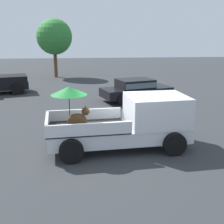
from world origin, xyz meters
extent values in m
plane|color=#2D3033|center=(0.00, 0.00, 0.00)|extent=(80.00, 80.00, 0.00)
cylinder|color=black|center=(1.66, 1.12, 0.40)|extent=(0.82, 0.35, 0.80)
cylinder|color=black|center=(1.83, -0.83, 0.40)|extent=(0.82, 0.35, 0.80)
cylinder|color=black|center=(-1.83, 0.83, 0.40)|extent=(0.82, 0.35, 0.80)
cylinder|color=black|center=(-1.66, -1.12, 0.40)|extent=(0.82, 0.35, 0.80)
cube|color=silver|center=(0.00, 0.00, 0.57)|extent=(5.13, 2.21, 0.50)
cube|color=silver|center=(1.40, 0.12, 1.36)|extent=(2.25, 2.03, 1.08)
cube|color=#4C606B|center=(2.39, 0.20, 1.56)|extent=(0.20, 1.72, 0.64)
cube|color=black|center=(-1.15, -0.10, 0.85)|extent=(2.94, 2.07, 0.06)
cube|color=silver|center=(-1.22, 0.82, 1.08)|extent=(2.80, 0.33, 0.40)
cube|color=silver|center=(-1.07, -1.01, 1.08)|extent=(2.80, 0.33, 0.40)
cube|color=silver|center=(-2.49, -0.21, 1.08)|extent=(0.25, 1.84, 0.40)
ellipsoid|color=#472D19|center=(-1.47, -0.20, 1.14)|extent=(0.70, 0.38, 0.52)
sphere|color=#472D19|center=(-1.17, -0.18, 1.46)|extent=(0.30, 0.30, 0.28)
cone|color=#472D19|center=(-1.18, -0.10, 1.60)|extent=(0.10, 0.10, 0.12)
cone|color=#472D19|center=(-1.16, -0.26, 1.60)|extent=(0.10, 0.10, 0.12)
cylinder|color=black|center=(-1.72, -0.15, 1.48)|extent=(0.03, 0.03, 1.21)
cone|color=#19722D|center=(-1.72, -0.15, 2.19)|extent=(1.33, 1.33, 0.28)
cylinder|color=black|center=(-5.70, 10.20, 0.38)|extent=(0.80, 0.45, 0.76)
cylinder|color=black|center=(-6.18, 12.04, 0.38)|extent=(0.80, 0.45, 0.76)
cube|color=black|center=(-6.52, 10.96, 1.00)|extent=(3.07, 2.43, 0.40)
cylinder|color=black|center=(3.07, 8.93, 0.33)|extent=(0.70, 0.40, 0.66)
cylinder|color=black|center=(3.59, 7.25, 0.33)|extent=(0.70, 0.40, 0.66)
cylinder|color=black|center=(0.49, 8.13, 0.33)|extent=(0.70, 0.40, 0.66)
cylinder|color=black|center=(1.01, 6.45, 0.33)|extent=(0.70, 0.40, 0.66)
cube|color=black|center=(2.04, 7.69, 0.55)|extent=(4.63, 2.95, 0.52)
cube|color=black|center=(1.95, 7.66, 1.05)|extent=(2.48, 2.15, 0.56)
cube|color=#4C606B|center=(1.95, 7.66, 1.05)|extent=(2.44, 2.21, 0.32)
cylinder|color=brown|center=(-3.74, 18.28, 1.29)|extent=(0.32, 0.32, 2.58)
sphere|color=#2D7A33|center=(-3.74, 18.28, 3.72)|extent=(3.25, 3.25, 3.25)
camera|label=1|loc=(-1.24, -10.04, 4.08)|focal=47.47mm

